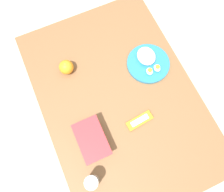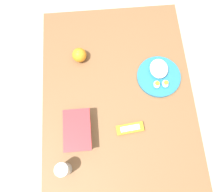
# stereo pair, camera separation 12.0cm
# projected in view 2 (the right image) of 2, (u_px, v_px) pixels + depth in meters

# --- Properties ---
(ground_plane) EXTENTS (10.00, 10.00, 0.00)m
(ground_plane) POSITION_uv_depth(u_px,v_px,m) (116.00, 124.00, 1.96)
(ground_plane) COLOR #B2A899
(table) EXTENTS (1.23, 0.85, 0.76)m
(table) POSITION_uv_depth(u_px,v_px,m) (118.00, 105.00, 1.32)
(table) COLOR brown
(table) RESTS_ON ground_plane
(food_container) EXTENTS (0.21, 0.14, 0.09)m
(food_container) POSITION_uv_depth(u_px,v_px,m) (78.00, 131.00, 1.14)
(food_container) COLOR white
(food_container) RESTS_ON table
(orange_fruit) EXTENTS (0.08, 0.08, 0.08)m
(orange_fruit) POSITION_uv_depth(u_px,v_px,m) (79.00, 55.00, 1.26)
(orange_fruit) COLOR orange
(orange_fruit) RESTS_ON table
(rice_plate) EXTENTS (0.25, 0.25, 0.07)m
(rice_plate) POSITION_uv_depth(u_px,v_px,m) (159.00, 74.00, 1.25)
(rice_plate) COLOR teal
(rice_plate) RESTS_ON table
(candy_bar) EXTENTS (0.07, 0.15, 0.02)m
(candy_bar) POSITION_uv_depth(u_px,v_px,m) (130.00, 128.00, 1.17)
(candy_bar) COLOR orange
(candy_bar) RESTS_ON table
(drinking_glass) EXTENTS (0.07, 0.07, 0.11)m
(drinking_glass) POSITION_uv_depth(u_px,v_px,m) (64.00, 170.00, 1.06)
(drinking_glass) COLOR silver
(drinking_glass) RESTS_ON table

